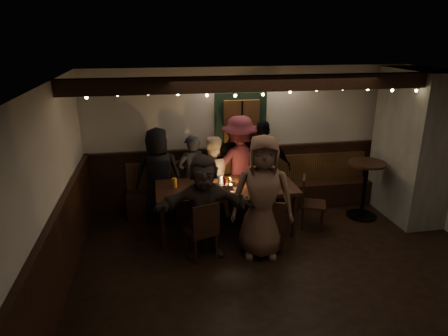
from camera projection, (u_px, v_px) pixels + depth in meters
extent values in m
cube|color=black|center=(290.00, 274.00, 5.53)|extent=(6.00, 5.00, 0.01)
cube|color=black|center=(302.00, 84.00, 4.68)|extent=(6.00, 5.00, 0.01)
cube|color=silver|center=(250.00, 138.00, 7.44)|extent=(6.00, 0.01, 2.60)
cube|color=silver|center=(48.00, 203.00, 4.61)|extent=(0.01, 5.00, 2.60)
cube|color=black|center=(250.00, 176.00, 7.65)|extent=(6.00, 0.05, 1.10)
cube|color=black|center=(59.00, 260.00, 4.86)|extent=(0.05, 5.00, 1.10)
cube|color=slate|center=(412.00, 146.00, 6.93)|extent=(0.70, 1.40, 2.60)
cube|color=black|center=(252.00, 197.00, 7.53)|extent=(4.60, 0.45, 0.45)
cube|color=#412416|center=(251.00, 170.00, 7.54)|extent=(4.60, 0.06, 0.50)
cube|color=black|center=(241.00, 120.00, 7.23)|extent=(0.95, 0.04, 1.00)
cube|color=#412416|center=(241.00, 121.00, 7.17)|extent=(0.64, 0.12, 0.76)
cube|color=black|center=(277.00, 83.00, 5.65)|extent=(6.00, 0.16, 0.22)
sphere|color=#FFE599|center=(86.00, 98.00, 5.25)|extent=(0.04, 0.04, 0.04)
sphere|color=#FFE599|center=(118.00, 95.00, 5.30)|extent=(0.04, 0.04, 0.04)
sphere|color=#FFE599|center=(148.00, 94.00, 5.37)|extent=(0.04, 0.04, 0.04)
sphere|color=#FFE599|center=(178.00, 94.00, 5.44)|extent=(0.04, 0.04, 0.04)
sphere|color=#FFE599|center=(207.00, 95.00, 5.51)|extent=(0.04, 0.04, 0.04)
sphere|color=#FFE599|center=(235.00, 96.00, 5.58)|extent=(0.04, 0.04, 0.04)
sphere|color=#FFE599|center=(263.00, 94.00, 5.65)|extent=(0.04, 0.04, 0.04)
sphere|color=#FFE599|center=(290.00, 92.00, 5.70)|extent=(0.04, 0.04, 0.04)
sphere|color=#FFE599|center=(317.00, 90.00, 5.76)|extent=(0.04, 0.04, 0.04)
sphere|color=#FFE599|center=(343.00, 89.00, 5.82)|extent=(0.04, 0.04, 0.04)
sphere|color=#FFE599|center=(368.00, 89.00, 5.89)|extent=(0.04, 0.04, 0.04)
sphere|color=#FFE599|center=(392.00, 90.00, 5.97)|extent=(0.04, 0.04, 0.04)
sphere|color=#FFE599|center=(416.00, 91.00, 6.04)|extent=(0.04, 0.04, 0.04)
sphere|color=#FFE599|center=(440.00, 90.00, 6.10)|extent=(0.04, 0.04, 0.04)
cube|color=black|center=(226.00, 188.00, 6.47)|extent=(2.26, 0.97, 0.06)
cylinder|color=black|center=(163.00, 227.00, 6.06)|extent=(0.08, 0.08, 0.74)
cylinder|color=black|center=(162.00, 205.00, 6.81)|extent=(0.08, 0.08, 0.74)
cylinder|color=black|center=(294.00, 216.00, 6.40)|extent=(0.08, 0.08, 0.74)
cylinder|color=black|center=(279.00, 197.00, 7.15)|extent=(0.08, 0.08, 0.74)
cylinder|color=#BF7226|center=(174.00, 183.00, 6.40)|extent=(0.08, 0.08, 0.15)
cylinder|color=#BF7226|center=(204.00, 187.00, 6.23)|extent=(0.08, 0.08, 0.15)
cylinder|color=silver|center=(220.00, 180.00, 6.52)|extent=(0.08, 0.08, 0.15)
cylinder|color=#BF7226|center=(250.00, 184.00, 6.34)|extent=(0.08, 0.08, 0.15)
cylinder|color=silver|center=(262.00, 176.00, 6.69)|extent=(0.08, 0.08, 0.15)
cylinder|color=#BF7226|center=(279.00, 182.00, 6.42)|extent=(0.08, 0.08, 0.15)
cylinder|color=white|center=(189.00, 196.00, 6.06)|extent=(0.28, 0.28, 0.02)
cube|color=#B2B2B7|center=(227.00, 186.00, 6.40)|extent=(0.17, 0.11, 0.05)
cylinder|color=#990C0C|center=(225.00, 182.00, 6.38)|extent=(0.04, 0.04, 0.17)
cylinder|color=gold|center=(229.00, 182.00, 6.39)|extent=(0.04, 0.04, 0.17)
cylinder|color=silver|center=(230.00, 182.00, 6.51)|extent=(0.05, 0.05, 0.09)
sphere|color=#FFB24C|center=(230.00, 178.00, 6.49)|extent=(0.03, 0.03, 0.03)
cube|color=black|center=(201.00, 231.00, 5.84)|extent=(0.52, 0.52, 0.04)
cube|color=black|center=(206.00, 220.00, 5.60)|extent=(0.40, 0.16, 0.47)
cylinder|color=black|center=(207.00, 237.00, 6.12)|extent=(0.04, 0.04, 0.40)
cylinder|color=black|center=(216.00, 246.00, 5.84)|extent=(0.04, 0.04, 0.40)
cylinder|color=black|center=(187.00, 242.00, 5.97)|extent=(0.04, 0.04, 0.40)
cylinder|color=black|center=(196.00, 252.00, 5.70)|extent=(0.04, 0.04, 0.40)
cube|color=black|center=(273.00, 226.00, 6.04)|extent=(0.49, 0.49, 0.04)
cube|color=black|center=(273.00, 216.00, 5.80)|extent=(0.38, 0.16, 0.44)
cylinder|color=black|center=(283.00, 234.00, 6.23)|extent=(0.03, 0.03, 0.38)
cylinder|color=black|center=(283.00, 244.00, 5.94)|extent=(0.03, 0.03, 0.38)
cylinder|color=black|center=(263.00, 232.00, 6.28)|extent=(0.03, 0.03, 0.38)
cylinder|color=black|center=(262.00, 242.00, 5.99)|extent=(0.03, 0.03, 0.38)
cube|color=black|center=(313.00, 204.00, 6.74)|extent=(0.52, 0.52, 0.04)
cube|color=black|center=(303.00, 190.00, 6.69)|extent=(0.18, 0.39, 0.46)
cylinder|color=black|center=(322.00, 221.00, 6.63)|extent=(0.03, 0.03, 0.39)
cylinder|color=black|center=(303.00, 219.00, 6.69)|extent=(0.03, 0.03, 0.39)
cylinder|color=black|center=(322.00, 213.00, 6.93)|extent=(0.03, 0.03, 0.39)
cylinder|color=black|center=(303.00, 211.00, 6.99)|extent=(0.03, 0.03, 0.39)
cylinder|color=black|center=(361.00, 215.00, 7.25)|extent=(0.53, 0.53, 0.03)
cylinder|color=black|center=(364.00, 190.00, 7.08)|extent=(0.07, 0.07, 1.01)
cylinder|color=black|center=(368.00, 163.00, 6.92)|extent=(0.65, 0.65, 0.04)
imported|color=black|center=(159.00, 174.00, 6.94)|extent=(0.82, 0.55, 1.65)
imported|color=#292A31|center=(192.00, 176.00, 7.11)|extent=(0.62, 0.49, 1.49)
imported|color=beige|center=(212.00, 177.00, 7.05)|extent=(0.79, 0.65, 1.48)
imported|color=#5B202C|center=(239.00, 165.00, 7.20)|extent=(1.24, 0.81, 1.79)
imported|color=black|center=(263.00, 168.00, 7.18)|extent=(1.07, 0.60, 1.71)
imported|color=#382B28|center=(204.00, 207.00, 5.78)|extent=(1.48, 0.57, 1.56)
imported|color=brown|center=(262.00, 197.00, 5.74)|extent=(1.00, 0.76, 1.84)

